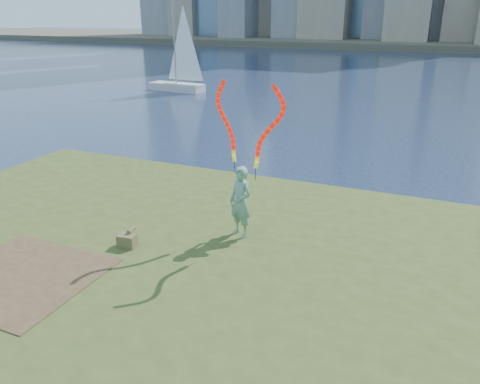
% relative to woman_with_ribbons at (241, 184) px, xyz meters
% --- Properties ---
extents(ground, '(320.00, 320.00, 0.00)m').
position_rel_woman_with_ribbons_xyz_m(ground, '(-1.41, -0.57, -2.19)').
color(ground, '#1A2741').
rests_on(ground, ground).
extents(grassy_knoll, '(20.00, 18.00, 0.80)m').
position_rel_woman_with_ribbons_xyz_m(grassy_knoll, '(-1.41, -2.87, -1.85)').
color(grassy_knoll, '#39491A').
rests_on(grassy_knoll, ground).
extents(dirt_patch, '(3.20, 3.00, 0.02)m').
position_rel_woman_with_ribbons_xyz_m(dirt_patch, '(-3.61, -3.77, -1.38)').
color(dirt_patch, '#47331E').
rests_on(dirt_patch, grassy_knoll).
extents(far_shore, '(320.00, 40.00, 1.20)m').
position_rel_woman_with_ribbons_xyz_m(far_shore, '(-1.41, 94.43, -1.59)').
color(far_shore, '#4B4637').
rests_on(far_shore, ground).
extents(woman_with_ribbons, '(1.97, 0.87, 4.20)m').
position_rel_woman_with_ribbons_xyz_m(woman_with_ribbons, '(0.00, 0.00, 0.00)').
color(woman_with_ribbons, '#17693B').
rests_on(woman_with_ribbons, grassy_knoll).
extents(canvas_bag, '(0.46, 0.52, 0.41)m').
position_rel_woman_with_ribbons_xyz_m(canvas_bag, '(-2.32, -1.67, -1.22)').
color(canvas_bag, brown).
rests_on(canvas_bag, grassy_knoll).
extents(sailboat, '(5.13, 1.94, 7.71)m').
position_rel_woman_with_ribbons_xyz_m(sailboat, '(-16.03, 24.38, -0.87)').
color(sailboat, beige).
rests_on(sailboat, ground).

